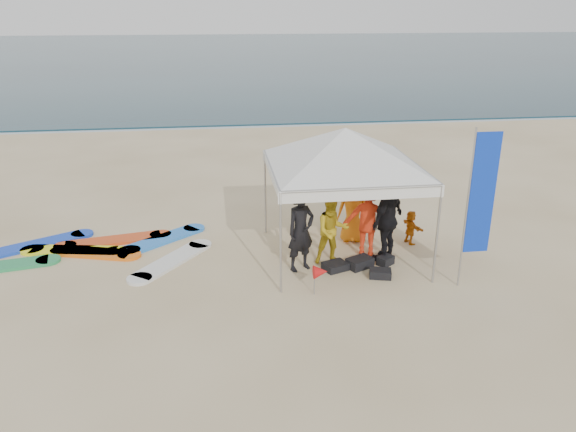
# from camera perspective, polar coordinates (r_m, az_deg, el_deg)

# --- Properties ---
(ground) EXTENTS (120.00, 120.00, 0.00)m
(ground) POSITION_cam_1_polar(r_m,az_deg,el_deg) (10.37, 3.66, -11.24)
(ground) COLOR beige
(ground) RESTS_ON ground
(ocean) EXTENTS (160.00, 84.00, 0.08)m
(ocean) POSITION_cam_1_polar(r_m,az_deg,el_deg) (68.85, -6.31, 16.13)
(ocean) COLOR #0C2633
(ocean) RESTS_ON ground
(shoreline_foam) EXTENTS (160.00, 1.20, 0.01)m
(shoreline_foam) POSITION_cam_1_polar(r_m,az_deg,el_deg) (27.43, -3.71, 9.20)
(shoreline_foam) COLOR silver
(shoreline_foam) RESTS_ON ground
(person_black_a) EXTENTS (0.78, 0.68, 1.81)m
(person_black_a) POSITION_cam_1_polar(r_m,az_deg,el_deg) (12.09, 1.30, -1.54)
(person_black_a) COLOR black
(person_black_a) RESTS_ON ground
(person_yellow) EXTENTS (0.80, 0.65, 1.56)m
(person_yellow) POSITION_cam_1_polar(r_m,az_deg,el_deg) (12.48, 4.50, -1.47)
(person_yellow) COLOR gold
(person_yellow) RESTS_ON ground
(person_orange_a) EXTENTS (1.33, 1.01, 1.82)m
(person_orange_a) POSITION_cam_1_polar(r_m,az_deg,el_deg) (12.94, 8.13, -0.18)
(person_orange_a) COLOR red
(person_orange_a) RESTS_ON ground
(person_black_b) EXTENTS (1.16, 1.14, 1.96)m
(person_black_b) POSITION_cam_1_polar(r_m,az_deg,el_deg) (12.70, 10.05, -0.36)
(person_black_b) COLOR black
(person_black_b) RESTS_ON ground
(person_orange_b) EXTENTS (0.84, 0.63, 1.56)m
(person_orange_b) POSITION_cam_1_polar(r_m,az_deg,el_deg) (13.69, 6.61, 0.51)
(person_orange_b) COLOR orange
(person_orange_b) RESTS_ON ground
(person_seated) EXTENTS (0.44, 0.81, 0.83)m
(person_seated) POSITION_cam_1_polar(r_m,az_deg,el_deg) (13.91, 12.35, -1.12)
(person_seated) COLOR #CE6A12
(person_seated) RESTS_ON ground
(canopy_tent) EXTENTS (4.54, 4.54, 3.43)m
(canopy_tent) POSITION_cam_1_polar(r_m,az_deg,el_deg) (12.24, 5.87, 8.86)
(canopy_tent) COLOR #A5A5A8
(canopy_tent) RESTS_ON ground
(feather_flag) EXTENTS (0.56, 0.04, 3.33)m
(feather_flag) POSITION_cam_1_polar(r_m,az_deg,el_deg) (11.65, 18.94, 1.95)
(feather_flag) COLOR #A5A5A8
(feather_flag) RESTS_ON ground
(marker_pennant) EXTENTS (0.28, 0.28, 0.64)m
(marker_pennant) POSITION_cam_1_polar(r_m,az_deg,el_deg) (11.22, 3.31, -5.70)
(marker_pennant) COLOR #A5A5A8
(marker_pennant) RESTS_ON ground
(gear_pile) EXTENTS (1.70, 1.03, 0.22)m
(gear_pile) POSITION_cam_1_polar(r_m,az_deg,el_deg) (12.49, 7.47, -5.00)
(gear_pile) COLOR black
(gear_pile) RESTS_ON ground
(surfboard_spread) EXTENTS (5.48, 3.12, 0.07)m
(surfboard_spread) POSITION_cam_1_polar(r_m,az_deg,el_deg) (14.05, -19.05, -3.28)
(surfboard_spread) COLOR blue
(surfboard_spread) RESTS_ON ground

